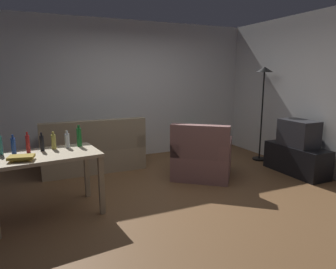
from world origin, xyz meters
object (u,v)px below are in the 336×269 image
at_px(armchair, 202,158).
at_px(bottle_squat, 54,142).
at_px(potted_plant, 195,137).
at_px(bottle_blue, 13,146).
at_px(bottle_tall, 0,145).
at_px(desk, 46,163).
at_px(tv, 299,133).
at_px(torchiere_lamp, 263,88).
at_px(bottle_red, 28,144).
at_px(tv_stand, 296,160).
at_px(book_stack, 22,158).
at_px(couch, 93,152).
at_px(bottle_dark, 42,143).
at_px(bottle_clear, 67,140).
at_px(bottle_green, 79,137).

distance_m(armchair, bottle_squat, 2.33).
distance_m(potted_plant, bottle_blue, 3.86).
bearing_deg(bottle_tall, desk, -20.39).
relative_size(tv, torchiere_lamp, 0.33).
bearing_deg(bottle_red, bottle_squat, 12.58).
distance_m(tv_stand, bottle_squat, 3.90).
xyz_separation_m(torchiere_lamp, book_stack, (-4.19, -1.04, -0.62)).
height_order(couch, bottle_squat, bottle_squat).
relative_size(bottle_dark, bottle_clear, 1.06).
bearing_deg(bottle_tall, bottle_clear, 2.17).
bearing_deg(tv, bottle_red, 87.18).
bearing_deg(bottle_clear, armchair, 5.72).
bearing_deg(armchair, book_stack, 51.81).
bearing_deg(desk, armchair, 3.12).
height_order(desk, bottle_red, bottle_red).
distance_m(couch, bottle_tall, 1.99).
height_order(tv, desk, tv).
distance_m(desk, bottle_red, 0.31).
bearing_deg(tv, bottle_tall, 86.81).
bearing_deg(couch, tv, 152.11).
bearing_deg(couch, potted_plant, -172.09).
xyz_separation_m(bottle_tall, bottle_blue, (0.14, -0.04, -0.01)).
bearing_deg(bottle_red, bottle_clear, 8.91).
relative_size(couch, potted_plant, 3.05).
bearing_deg(bottle_green, potted_plant, 32.37).
height_order(bottle_blue, bottle_dark, same).
bearing_deg(armchair, bottle_dark, 44.80).
bearing_deg(couch, bottle_dark, 59.49).
distance_m(tv, armchair, 1.70).
distance_m(tv_stand, bottle_red, 4.18).
relative_size(tv_stand, bottle_clear, 5.08).
distance_m(bottle_blue, bottle_dark, 0.31).
relative_size(couch, bottle_red, 6.95).
height_order(torchiere_lamp, bottle_blue, torchiere_lamp).
xyz_separation_m(couch, potted_plant, (2.25, 0.31, 0.02)).
xyz_separation_m(couch, torchiere_lamp, (3.13, -0.74, 1.11)).
bearing_deg(book_stack, desk, 40.53).
bearing_deg(bottle_tall, bottle_green, 2.94).
height_order(potted_plant, book_stack, book_stack).
xyz_separation_m(potted_plant, bottle_blue, (-3.40, -1.76, 0.53)).
bearing_deg(bottle_red, book_stack, -101.08).
height_order(couch, bottle_red, bottle_red).
xyz_separation_m(potted_plant, bottle_dark, (-3.09, -1.75, 0.53)).
relative_size(tv, potted_plant, 1.05).
xyz_separation_m(bottle_blue, bottle_dark, (0.31, 0.01, -0.00)).
relative_size(desk, bottle_blue, 5.56).
xyz_separation_m(tv, bottle_dark, (-3.98, 0.22, 0.16)).
relative_size(torchiere_lamp, bottle_tall, 7.10).
bearing_deg(armchair, bottle_tall, 43.38).
relative_size(tv, bottle_green, 2.18).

